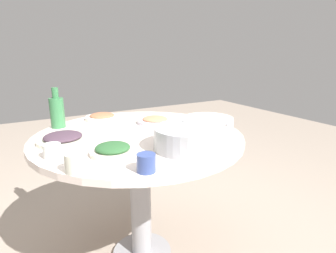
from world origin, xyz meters
The scene contains 11 objects.
round_dining_table centered at (0.00, 0.00, 0.63)m, with size 1.10×1.10×0.77m.
rice_bowl centered at (0.32, 0.10, 0.82)m, with size 0.31×0.31×0.11m.
soup_bowl centered at (0.11, 0.38, 0.80)m, with size 0.31×0.28×0.07m.
dish_tofu_braise centered at (-0.41, -0.08, 0.79)m, with size 0.21×0.21×0.04m.
dish_shrimp centered at (-0.16, 0.18, 0.79)m, with size 0.22×0.22×0.04m.
dish_greens centered at (0.22, -0.22, 0.79)m, with size 0.20×0.20×0.05m.
dish_eggplant centered at (-0.05, -0.37, 0.79)m, with size 0.24×0.24×0.05m.
green_bottle centered at (-0.35, -0.35, 0.87)m, with size 0.08×0.08×0.23m.
tea_cup_near centered at (0.32, -0.40, 0.81)m, with size 0.07×0.07×0.07m, color beige.
tea_cup_far centered at (0.45, -0.17, 0.81)m, with size 0.07×0.07×0.07m, color #3A4F94.
tea_cup_side centered at (0.13, -0.45, 0.80)m, with size 0.07×0.07×0.06m, color white.
Camera 1 is at (1.30, -0.56, 1.20)m, focal length 29.34 mm.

